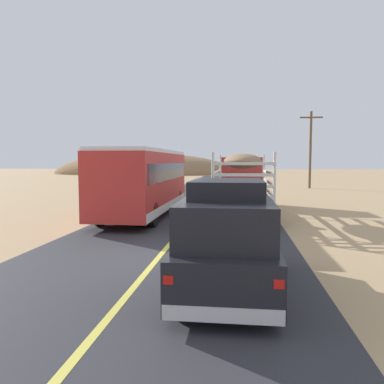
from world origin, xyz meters
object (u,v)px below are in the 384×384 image
object	(u,v)px
power_pole_mid	(310,147)
suv_near	(227,236)
livestock_truck	(242,177)
bus	(145,180)

from	to	relation	value
power_pole_mid	suv_near	bearing A→B (deg)	-103.13
livestock_truck	power_pole_mid	size ratio (longest dim) A/B	1.28
livestock_truck	power_pole_mid	world-z (taller)	power_pole_mid
livestock_truck	power_pole_mid	distance (m)	19.21
suv_near	livestock_truck	bearing A→B (deg)	88.24
power_pole_mid	livestock_truck	bearing A→B (deg)	-111.14
bus	power_pole_mid	size ratio (longest dim) A/B	1.32
suv_near	livestock_truck	size ratio (longest dim) A/B	0.48
suv_near	power_pole_mid	bearing A→B (deg)	76.87
bus	power_pole_mid	xyz separation A→B (m)	(11.63, 20.78, 2.34)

